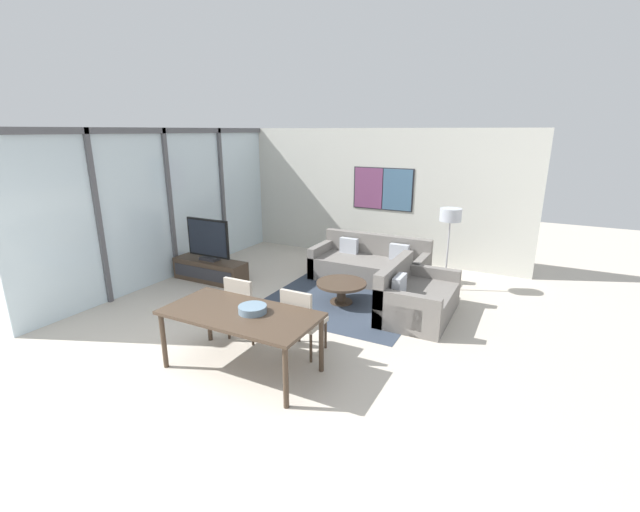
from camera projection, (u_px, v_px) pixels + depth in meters
ground_plane at (166, 395)px, 4.63m from camera, size 24.00×24.00×0.00m
wall_back at (370, 195)px, 9.32m from camera, size 6.76×0.09×2.80m
window_wall_left at (169, 198)px, 8.01m from camera, size 0.07×5.99×2.80m
area_rug at (341, 302)px, 7.11m from camera, size 2.48×2.15×0.01m
tv_console at (210, 270)px, 8.09m from camera, size 1.47×0.45×0.41m
television at (208, 240)px, 7.93m from camera, size 0.94×0.20×0.79m
sofa_main at (370, 266)px, 8.17m from camera, size 2.14×0.96×0.82m
sofa_side at (413, 299)px, 6.57m from camera, size 0.96×1.49×0.82m
coffee_table at (341, 287)px, 7.04m from camera, size 0.83×0.83×0.36m
dining_table at (240, 317)px, 4.95m from camera, size 1.83×0.91×0.74m
dining_chair_left at (245, 304)px, 5.76m from camera, size 0.46×0.46×0.90m
dining_chair_centre at (301, 318)px, 5.34m from camera, size 0.46×0.46×0.90m
fruit_bowl at (253, 309)px, 4.91m from camera, size 0.33×0.33×0.08m
floor_lamp at (450, 221)px, 7.34m from camera, size 0.37×0.37×1.48m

